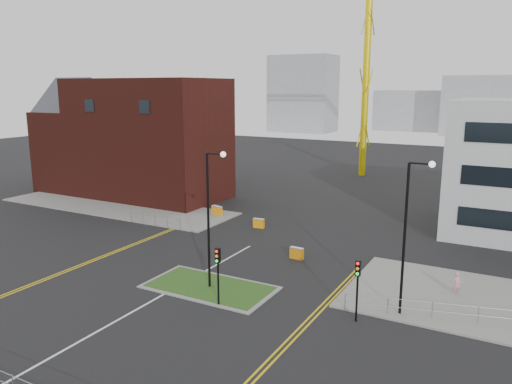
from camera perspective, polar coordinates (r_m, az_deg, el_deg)
ground at (r=29.52m, az=-17.71°, el=-14.97°), size 200.00×200.00×0.00m
pavement_left at (r=57.62m, az=-15.77°, el=-1.58°), size 28.00×8.00×0.12m
island_kerb at (r=33.83m, az=-5.31°, el=-10.79°), size 8.60×4.60×0.08m
grass_island at (r=33.82m, az=-5.31°, el=-10.76°), size 8.00×4.00×0.12m
brick_building at (r=62.83m, az=-14.24°, el=5.88°), size 24.20×10.07×14.24m
streetlamp_island at (r=32.02m, az=-5.17°, el=-1.96°), size 1.46×0.36×9.18m
streetlamp_right_near at (r=29.31m, az=17.10°, el=-3.77°), size 1.46×0.36×9.18m
traffic_light_island at (r=30.30m, az=-4.39°, el=-8.39°), size 0.28×0.33×3.65m
traffic_light_right at (r=28.83m, az=11.54°, el=-9.70°), size 0.28×0.33×3.65m
railing_left at (r=48.67m, az=-11.48°, el=-2.99°), size 6.05×0.05×1.10m
centre_line at (r=30.76m, az=-14.95°, el=-13.64°), size 0.15×30.00×0.01m
yellow_left_a at (r=41.96m, az=-16.40°, el=-6.72°), size 0.12×24.00×0.01m
yellow_left_b at (r=41.76m, az=-16.10°, el=-6.79°), size 0.12×24.00×0.01m
yellow_right_a at (r=28.95m, az=5.21°, el=-14.96°), size 0.12×20.00×0.01m
yellow_right_b at (r=28.85m, az=5.78°, el=-15.08°), size 0.12×20.00×0.01m
skyline_a at (r=150.13m, az=5.40°, el=11.09°), size 18.00×12.00×22.00m
skyline_b at (r=148.17m, az=25.29°, el=8.85°), size 24.00×12.00×16.00m
skyline_d at (r=160.32m, az=18.99°, el=8.77°), size 30.00×12.00×12.00m
pedestrian at (r=34.73m, az=22.00°, el=-9.73°), size 0.67×0.63×1.55m
barrier_left at (r=51.52m, az=-4.48°, el=-2.14°), size 1.34×0.75×1.07m
barrier_mid at (r=47.16m, az=0.32°, el=-3.55°), size 1.09×0.45×0.90m
barrier_right at (r=38.99m, az=4.67°, el=-6.93°), size 1.11×0.44×0.91m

